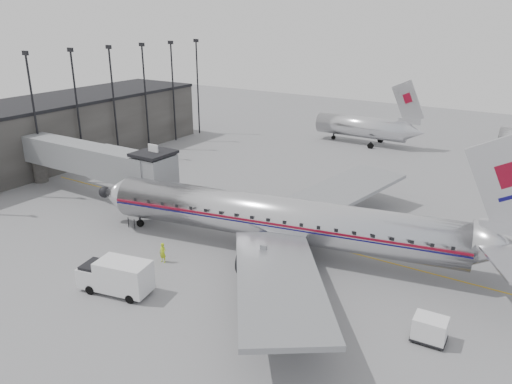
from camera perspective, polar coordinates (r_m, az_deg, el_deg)
ground at (r=44.00m, az=-6.14°, el=-6.28°), size 160.00×160.00×0.00m
terminal at (r=73.26m, az=-22.57°, el=6.32°), size 12.00×46.00×8.00m
apron_line at (r=46.87m, az=1.33°, el=-4.45°), size 60.00×0.15×0.01m
jet_bridge at (r=56.05m, az=-17.41°, el=3.30°), size 21.00×6.20×7.10m
floodlight_masts at (r=69.13m, az=-17.83°, el=9.85°), size 0.90×42.25×15.25m
distant_aircraft_near at (r=79.13m, az=12.07°, el=7.38°), size 16.39×3.20×10.26m
airliner at (r=41.70m, az=3.71°, el=-3.21°), size 37.27×34.22×11.90m
service_van at (r=38.01m, az=-15.73°, el=-9.17°), size 5.74×3.15×2.55m
baggage_cart_navy at (r=41.65m, az=1.72°, el=-6.26°), size 2.51×2.03×1.83m
baggage_cart_white at (r=33.74m, az=19.25°, el=-14.55°), size 2.17×1.70×1.64m
ramp_worker at (r=41.61m, az=-10.60°, el=-6.84°), size 0.65×0.45×1.69m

